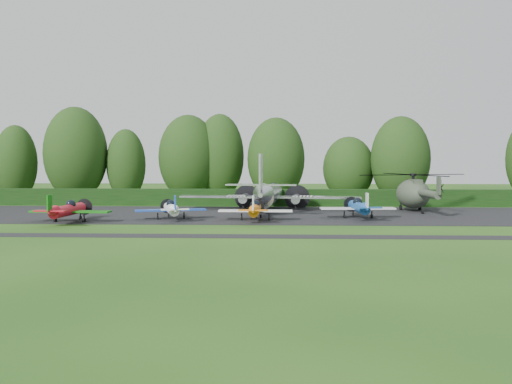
{
  "coord_description": "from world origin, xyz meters",
  "views": [
    {
      "loc": [
        3.5,
        -47.5,
        5.78
      ],
      "look_at": [
        1.23,
        7.01,
        2.5
      ],
      "focal_mm": 40.0,
      "sensor_mm": 36.0,
      "label": 1
    }
  ],
  "objects_px": {
    "light_plane_blue": "(359,207)",
    "sign_board": "(465,197)",
    "light_plane_red": "(68,210)",
    "helicopter": "(413,191)",
    "transport_plane": "(269,195)",
    "light_plane_orange": "(255,209)",
    "light_plane_white": "(171,209)"
  },
  "relations": [
    {
      "from": "light_plane_red",
      "to": "sign_board",
      "type": "distance_m",
      "value": 44.6
    },
    {
      "from": "transport_plane",
      "to": "light_plane_white",
      "type": "relative_size",
      "value": 2.89
    },
    {
      "from": "transport_plane",
      "to": "light_plane_orange",
      "type": "xyz_separation_m",
      "value": [
        -1.05,
        -10.1,
        -0.7
      ]
    },
    {
      "from": "light_plane_white",
      "to": "light_plane_orange",
      "type": "xyz_separation_m",
      "value": [
        7.84,
        -0.73,
        0.03
      ]
    },
    {
      "from": "light_plane_orange",
      "to": "helicopter",
      "type": "relative_size",
      "value": 0.48
    },
    {
      "from": "light_plane_red",
      "to": "light_plane_white",
      "type": "relative_size",
      "value": 1.1
    },
    {
      "from": "light_plane_blue",
      "to": "sign_board",
      "type": "bearing_deg",
      "value": 48.31
    },
    {
      "from": "light_plane_orange",
      "to": "transport_plane",
      "type": "bearing_deg",
      "value": 83.64
    },
    {
      "from": "light_plane_orange",
      "to": "light_plane_blue",
      "type": "height_order",
      "value": "light_plane_blue"
    },
    {
      "from": "light_plane_red",
      "to": "light_plane_white",
      "type": "xyz_separation_m",
      "value": [
        8.68,
        2.83,
        -0.1
      ]
    },
    {
      "from": "transport_plane",
      "to": "sign_board",
      "type": "relative_size",
      "value": 6.26
    },
    {
      "from": "transport_plane",
      "to": "light_plane_red",
      "type": "height_order",
      "value": "transport_plane"
    },
    {
      "from": "light_plane_blue",
      "to": "helicopter",
      "type": "relative_size",
      "value": 0.5
    },
    {
      "from": "helicopter",
      "to": "light_plane_blue",
      "type": "bearing_deg",
      "value": -127.15
    },
    {
      "from": "light_plane_orange",
      "to": "helicopter",
      "type": "distance_m",
      "value": 19.6
    },
    {
      "from": "light_plane_white",
      "to": "sign_board",
      "type": "distance_m",
      "value": 35.54
    },
    {
      "from": "light_plane_blue",
      "to": "sign_board",
      "type": "height_order",
      "value": "light_plane_blue"
    },
    {
      "from": "helicopter",
      "to": "light_plane_red",
      "type": "bearing_deg",
      "value": -155.68
    },
    {
      "from": "light_plane_red",
      "to": "helicopter",
      "type": "xyz_separation_m",
      "value": [
        33.14,
        12.42,
        1.03
      ]
    },
    {
      "from": "transport_plane",
      "to": "sign_board",
      "type": "xyz_separation_m",
      "value": [
        23.03,
        6.27,
        -0.57
      ]
    },
    {
      "from": "light_plane_red",
      "to": "light_plane_white",
      "type": "distance_m",
      "value": 9.12
    },
    {
      "from": "light_plane_white",
      "to": "helicopter",
      "type": "distance_m",
      "value": 26.3
    },
    {
      "from": "light_plane_red",
      "to": "helicopter",
      "type": "relative_size",
      "value": 0.51
    },
    {
      "from": "light_plane_blue",
      "to": "sign_board",
      "type": "distance_m",
      "value": 20.08
    },
    {
      "from": "light_plane_red",
      "to": "light_plane_blue",
      "type": "bearing_deg",
      "value": 6.35
    },
    {
      "from": "light_plane_red",
      "to": "light_plane_orange",
      "type": "xyz_separation_m",
      "value": [
        16.52,
        2.09,
        -0.08
      ]
    },
    {
      "from": "helicopter",
      "to": "transport_plane",
      "type": "bearing_deg",
      "value": -175.4
    },
    {
      "from": "light_plane_red",
      "to": "light_plane_white",
      "type": "bearing_deg",
      "value": 14.77
    },
    {
      "from": "transport_plane",
      "to": "sign_board",
      "type": "height_order",
      "value": "transport_plane"
    },
    {
      "from": "light_plane_red",
      "to": "light_plane_orange",
      "type": "height_order",
      "value": "light_plane_red"
    },
    {
      "from": "light_plane_orange",
      "to": "helicopter",
      "type": "bearing_deg",
      "value": 31.44
    },
    {
      "from": "light_plane_red",
      "to": "transport_plane",
      "type": "bearing_deg",
      "value": 31.5
    }
  ]
}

